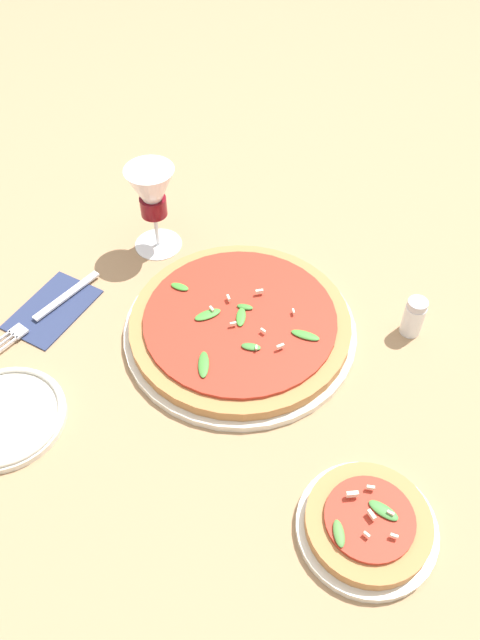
{
  "coord_description": "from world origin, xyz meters",
  "views": [
    {
      "loc": [
        0.45,
        0.45,
        0.74
      ],
      "look_at": [
        0.0,
        0.02,
        0.03
      ],
      "focal_mm": 35.0,
      "sensor_mm": 36.0,
      "label": 1
    }
  ],
  "objects_px": {
    "pizza_arugula_main": "(240,326)",
    "shaker_pepper": "(414,317)",
    "wine_glass": "(152,197)",
    "pizza_personal_side": "(367,525)",
    "side_plate_white": "(5,416)",
    "fork": "(48,309)"
  },
  "relations": [
    {
      "from": "pizza_personal_side",
      "to": "wine_glass",
      "type": "bearing_deg",
      "value": -106.67
    },
    {
      "from": "pizza_arugula_main",
      "to": "pizza_personal_side",
      "type": "relative_size",
      "value": 2.08
    },
    {
      "from": "pizza_arugula_main",
      "to": "wine_glass",
      "type": "bearing_deg",
      "value": -101.21
    },
    {
      "from": "pizza_arugula_main",
      "to": "fork",
      "type": "distance_m",
      "value": 0.31
    },
    {
      "from": "side_plate_white",
      "to": "shaker_pepper",
      "type": "relative_size",
      "value": 2.51
    },
    {
      "from": "pizza_arugula_main",
      "to": "side_plate_white",
      "type": "bearing_deg",
      "value": -20.56
    },
    {
      "from": "pizza_personal_side",
      "to": "pizza_arugula_main",
      "type": "bearing_deg",
      "value": -110.56
    },
    {
      "from": "pizza_personal_side",
      "to": "wine_glass",
      "type": "distance_m",
      "value": 0.61
    },
    {
      "from": "pizza_arugula_main",
      "to": "wine_glass",
      "type": "height_order",
      "value": "wine_glass"
    },
    {
      "from": "fork",
      "to": "side_plate_white",
      "type": "xyz_separation_m",
      "value": [
        0.16,
        0.12,
        0.0
      ]
    },
    {
      "from": "pizza_arugula_main",
      "to": "shaker_pepper",
      "type": "bearing_deg",
      "value": 134.25
    },
    {
      "from": "pizza_personal_side",
      "to": "fork",
      "type": "distance_m",
      "value": 0.58
    },
    {
      "from": "pizza_arugula_main",
      "to": "shaker_pepper",
      "type": "distance_m",
      "value": 0.27
    },
    {
      "from": "pizza_arugula_main",
      "to": "wine_glass",
      "type": "relative_size",
      "value": 2.26
    },
    {
      "from": "pizza_arugula_main",
      "to": "fork",
      "type": "relative_size",
      "value": 1.68
    },
    {
      "from": "fork",
      "to": "shaker_pepper",
      "type": "bearing_deg",
      "value": 124.65
    },
    {
      "from": "fork",
      "to": "pizza_arugula_main",
      "type": "bearing_deg",
      "value": 120.68
    },
    {
      "from": "wine_glass",
      "to": "shaker_pepper",
      "type": "distance_m",
      "value": 0.46
    },
    {
      "from": "side_plate_white",
      "to": "shaker_pepper",
      "type": "xyz_separation_m",
      "value": [
        -0.52,
        0.32,
        0.02
      ]
    },
    {
      "from": "wine_glass",
      "to": "side_plate_white",
      "type": "height_order",
      "value": "wine_glass"
    },
    {
      "from": "pizza_arugula_main",
      "to": "pizza_personal_side",
      "type": "bearing_deg",
      "value": 69.44
    },
    {
      "from": "shaker_pepper",
      "to": "wine_glass",
      "type": "bearing_deg",
      "value": -72.63
    }
  ]
}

